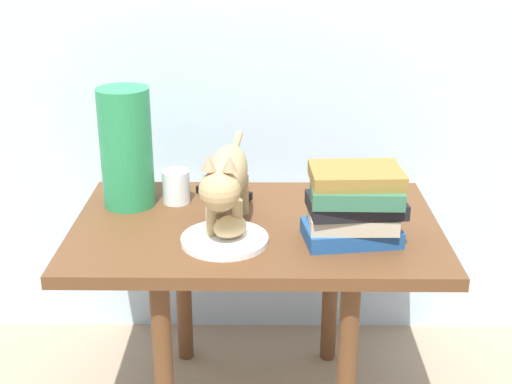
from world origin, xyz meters
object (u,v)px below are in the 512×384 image
Objects in this scene: candle_jar at (176,188)px; green_vase at (126,148)px; cat at (226,177)px; tv_remote at (224,193)px; plate at (225,240)px; bread_roll at (230,227)px; book_stack at (354,206)px; side_table at (256,249)px.

green_vase is at bearing -172.37° from candle_jar.
tv_remote is at bearing 95.01° from cat.
plate is at bearing -55.32° from tv_remote.
candle_jar is at bearing 121.81° from bread_roll.
plate is 0.30m from book_stack.
green_vase is (-0.26, 0.16, 0.02)m from cat.
green_vase is 0.16m from candle_jar.
side_table is 0.22m from cat.
book_stack is at bearing -28.32° from candle_jar.
cat is 1.59× the size of green_vase.
green_vase is 3.55× the size of candle_jar.
side_table is 0.29m from book_stack.
tv_remote is (0.24, 0.06, -0.14)m from green_vase.
bread_roll is 0.17× the size of cat.
bread_roll is 0.37m from green_vase.
plate is at bearing -122.58° from side_table.
tv_remote reaches higher than side_table.
cat is 0.30m from book_stack.
side_table is at bearing 57.42° from plate.
book_stack is at bearing -10.13° from tv_remote.
book_stack is at bearing -21.45° from green_vase.
plate is 0.86× the size of book_stack.
cat is 0.24m from candle_jar.
side_table is 10.30× the size of candle_jar.
cat is at bearing -51.62° from candle_jar.
candle_jar reaches higher than tv_remote.
green_vase is at bearing 148.17° from cat.
tv_remote is at bearing 138.54° from book_stack.
candle_jar is (0.12, 0.02, -0.11)m from green_vase.
plate is 0.03m from bread_roll.
plate is at bearing -179.71° from bread_roll.
cat reaches higher than side_table.
candle_jar reaches higher than bread_roll.
green_vase is at bearing -135.24° from tv_remote.
cat reaches higher than bread_roll.
cat is (0.00, 0.07, 0.13)m from plate.
bread_roll is at bearing -177.74° from book_stack.
bread_roll is (-0.06, -0.11, 0.11)m from side_table.
book_stack is 0.41m from tv_remote.
plate is 0.14m from cat.
cat is (-0.01, 0.07, 0.09)m from bread_roll.
bread_roll is 0.35× the size of book_stack.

